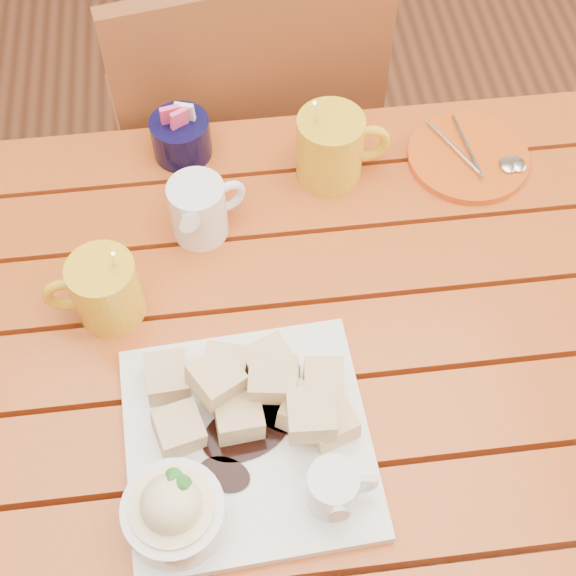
{
  "coord_description": "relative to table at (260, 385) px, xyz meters",
  "views": [
    {
      "loc": [
        -0.02,
        -0.49,
        1.63
      ],
      "look_at": [
        0.04,
        0.04,
        0.82
      ],
      "focal_mm": 50.0,
      "sensor_mm": 36.0,
      "label": 1
    }
  ],
  "objects": [
    {
      "name": "ground",
      "position": [
        0.0,
        -0.0,
        -0.64
      ],
      "size": [
        5.0,
        5.0,
        0.0
      ],
      "primitive_type": "plane",
      "color": "#552B18",
      "rests_on": "ground"
    },
    {
      "name": "coffee_mug_left",
      "position": [
        -0.18,
        0.08,
        0.16
      ],
      "size": [
        0.12,
        0.09,
        0.14
      ],
      "rotation": [
        0.0,
        0.0,
        0.02
      ],
      "color": "gold",
      "rests_on": "table"
    },
    {
      "name": "table",
      "position": [
        0.0,
        0.0,
        0.0
      ],
      "size": [
        1.2,
        0.79,
        0.75
      ],
      "color": "#973113",
      "rests_on": "ground"
    },
    {
      "name": "sugar_caddy",
      "position": [
        -0.08,
        0.34,
        0.14
      ],
      "size": [
        0.09,
        0.09,
        0.09
      ],
      "color": "black",
      "rests_on": "table"
    },
    {
      "name": "chair_far",
      "position": [
        0.02,
        0.58,
        -0.12
      ],
      "size": [
        0.51,
        0.51,
        0.94
      ],
      "rotation": [
        0.0,
        0.0,
        3.32
      ],
      "color": "brown",
      "rests_on": "ground"
    },
    {
      "name": "orange_saucer",
      "position": [
        0.34,
        0.28,
        0.11
      ],
      "size": [
        0.18,
        0.18,
        0.02
      ],
      "rotation": [
        0.0,
        0.0,
        0.25
      ],
      "color": "#D54F12",
      "rests_on": "table"
    },
    {
      "name": "dessert_plate",
      "position": [
        -0.04,
        -0.15,
        0.14
      ],
      "size": [
        0.29,
        0.29,
        0.11
      ],
      "rotation": [
        0.0,
        0.0,
        0.05
      ],
      "color": "white",
      "rests_on": "table"
    },
    {
      "name": "cream_pitcher",
      "position": [
        -0.06,
        0.19,
        0.16
      ],
      "size": [
        0.11,
        0.1,
        0.09
      ],
      "rotation": [
        0.0,
        0.0,
        0.39
      ],
      "color": "white",
      "rests_on": "table"
    },
    {
      "name": "coffee_mug_right",
      "position": [
        0.13,
        0.28,
        0.16
      ],
      "size": [
        0.13,
        0.09,
        0.16
      ],
      "rotation": [
        0.0,
        0.0,
        0.03
      ],
      "color": "gold",
      "rests_on": "table"
    }
  ]
}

